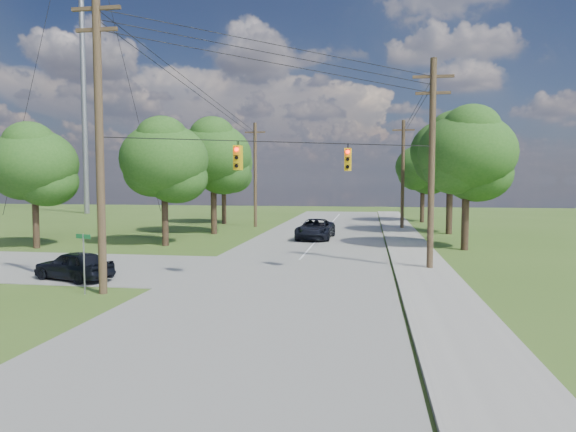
% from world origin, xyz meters
% --- Properties ---
extents(ground, '(140.00, 140.00, 0.00)m').
position_xyz_m(ground, '(0.00, 0.00, 0.00)').
color(ground, '#3D5C1E').
rests_on(ground, ground).
extents(main_road, '(10.00, 100.00, 0.03)m').
position_xyz_m(main_road, '(2.00, 5.00, 0.01)').
color(main_road, gray).
rests_on(main_road, ground).
extents(sidewalk_east, '(2.60, 100.00, 0.12)m').
position_xyz_m(sidewalk_east, '(8.70, 5.00, 0.06)').
color(sidewalk_east, '#A29F97').
rests_on(sidewalk_east, ground).
extents(pole_sw, '(2.00, 0.32, 12.00)m').
position_xyz_m(pole_sw, '(-4.60, 0.40, 6.23)').
color(pole_sw, brown).
rests_on(pole_sw, ground).
extents(pole_ne, '(2.00, 0.32, 10.50)m').
position_xyz_m(pole_ne, '(8.90, 8.00, 5.47)').
color(pole_ne, brown).
rests_on(pole_ne, ground).
extents(pole_north_e, '(2.00, 0.32, 10.00)m').
position_xyz_m(pole_north_e, '(8.90, 30.00, 5.13)').
color(pole_north_e, brown).
rests_on(pole_north_e, ground).
extents(pole_north_w, '(2.00, 0.32, 10.00)m').
position_xyz_m(pole_north_w, '(-5.00, 30.00, 5.13)').
color(pole_north_w, brown).
rests_on(pole_north_w, ground).
extents(power_lines, '(13.93, 29.62, 4.93)m').
position_xyz_m(power_lines, '(1.50, 11.54, 9.15)').
color(power_lines, black).
rests_on(power_lines, ground).
extents(traffic_signals, '(4.91, 3.27, 1.05)m').
position_xyz_m(traffic_signals, '(2.55, 4.43, 5.50)').
color(traffic_signals, '#E3AF0D').
rests_on(traffic_signals, ground).
extents(radio_mast, '(0.70, 0.70, 45.00)m').
position_xyz_m(radio_mast, '(-32.00, 46.00, 22.50)').
color(radio_mast, gray).
rests_on(radio_mast, ground).
extents(tree_w_near, '(6.00, 6.00, 8.40)m').
position_xyz_m(tree_w_near, '(-8.00, 15.00, 5.92)').
color(tree_w_near, '#402E20').
rests_on(tree_w_near, ground).
extents(tree_w_mid, '(6.40, 6.40, 9.22)m').
position_xyz_m(tree_w_mid, '(-7.00, 23.00, 6.58)').
color(tree_w_mid, '#402E20').
rests_on(tree_w_mid, ground).
extents(tree_w_far, '(6.00, 6.00, 8.73)m').
position_xyz_m(tree_w_far, '(-9.00, 33.00, 6.25)').
color(tree_w_far, '#402E20').
rests_on(tree_w_far, ground).
extents(tree_e_near, '(6.20, 6.20, 8.81)m').
position_xyz_m(tree_e_near, '(12.00, 16.00, 6.25)').
color(tree_e_near, '#402E20').
rests_on(tree_e_near, ground).
extents(tree_e_mid, '(6.60, 6.60, 9.64)m').
position_xyz_m(tree_e_mid, '(12.50, 26.00, 6.91)').
color(tree_e_mid, '#402E20').
rests_on(tree_e_mid, ground).
extents(tree_e_far, '(5.80, 5.80, 8.32)m').
position_xyz_m(tree_e_far, '(11.50, 38.00, 5.92)').
color(tree_e_far, '#402E20').
rests_on(tree_e_far, ground).
extents(tree_cross_n, '(5.60, 5.60, 7.91)m').
position_xyz_m(tree_cross_n, '(-16.00, 12.50, 5.59)').
color(tree_cross_n, '#402E20').
rests_on(tree_cross_n, ground).
extents(car_cross_dark, '(4.19, 2.70, 1.33)m').
position_xyz_m(car_cross_dark, '(-7.27, 2.70, 0.70)').
color(car_cross_dark, black).
rests_on(car_cross_dark, cross_road).
extents(car_main_north, '(2.80, 5.60, 1.52)m').
position_xyz_m(car_main_north, '(1.82, 20.46, 0.79)').
color(car_main_north, black).
rests_on(car_main_north, main_road).
extents(street_name_sign, '(0.71, 0.21, 2.40)m').
position_xyz_m(street_name_sign, '(-5.26, 0.17, 1.55)').
color(street_name_sign, gray).
rests_on(street_name_sign, ground).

